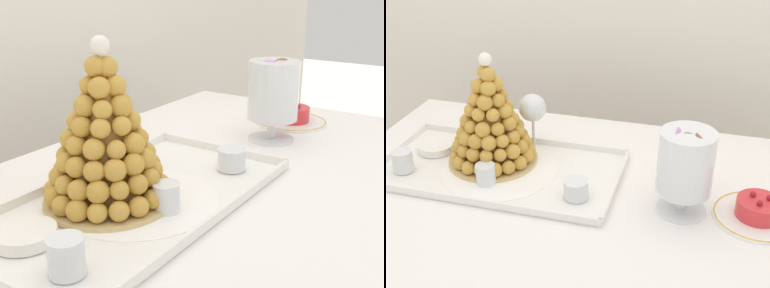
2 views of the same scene
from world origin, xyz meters
TOP-DOWN VIEW (x-y plane):
  - buffet_table at (0.00, 0.00)m, footprint 1.31×0.94m
  - serving_tray at (-0.21, 0.07)m, footprint 0.64×0.35m
  - croquembouche at (-0.25, 0.11)m, footprint 0.24×0.24m
  - dessert_cup_left at (-0.46, -0.00)m, footprint 0.05×0.05m
  - dessert_cup_mid_left at (-0.22, 0.00)m, footprint 0.05×0.05m
  - dessert_cup_centre at (0.02, 0.00)m, footprint 0.06×0.06m
  - creme_brulee_ramekin at (-0.43, 0.12)m, footprint 0.10×0.10m
  - macaron_goblet at (0.27, 0.02)m, footprint 0.13×0.13m
  - fruit_tart_plate at (0.44, 0.04)m, footprint 0.21×0.21m
  - wine_glass at (-0.16, 0.21)m, footprint 0.08×0.08m

SIDE VIEW (x-z plane):
  - buffet_table at x=0.00m, z-range 0.30..1.08m
  - serving_tray at x=-0.21m, z-range 0.77..0.80m
  - fruit_tart_plate at x=0.44m, z-range 0.77..0.83m
  - creme_brulee_ramekin at x=-0.43m, z-range 0.79..0.81m
  - dessert_cup_centre at x=0.02m, z-range 0.79..0.83m
  - dessert_cup_mid_left at x=-0.22m, z-range 0.79..0.84m
  - dessert_cup_left at x=-0.46m, z-range 0.78..0.84m
  - croquembouche at x=-0.25m, z-range 0.75..1.06m
  - macaron_goblet at x=0.27m, z-range 0.80..1.02m
  - wine_glass at x=-0.16m, z-range 0.82..1.00m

